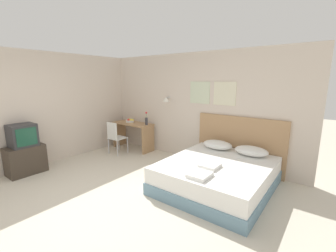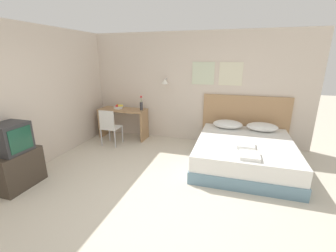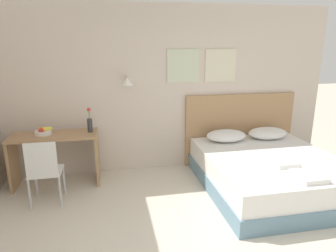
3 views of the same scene
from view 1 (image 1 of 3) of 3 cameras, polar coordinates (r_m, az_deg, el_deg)
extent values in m
plane|color=beige|center=(4.13, -18.11, -17.99)|extent=(24.00, 24.00, 0.00)
cube|color=beige|center=(5.73, 5.11, 4.85)|extent=(5.70, 0.06, 2.65)
cube|color=beige|center=(5.49, 8.08, 8.41)|extent=(0.52, 0.02, 0.52)
cube|color=beige|center=(5.21, 14.19, 8.00)|extent=(0.52, 0.02, 0.52)
cylinder|color=#B2B2B7|center=(5.93, 0.04, 7.31)|extent=(0.02, 0.16, 0.02)
cone|color=white|center=(5.86, -0.50, 6.77)|extent=(0.17, 0.17, 0.12)
cube|color=beige|center=(5.86, -33.74, 3.07)|extent=(0.06, 5.83, 2.65)
cube|color=#66899E|center=(4.46, 12.27, -13.71)|extent=(1.83, 2.08, 0.22)
cube|color=white|center=(4.36, 12.42, -10.71)|extent=(1.80, 2.04, 0.29)
cube|color=#A87F56|center=(5.23, 17.53, -4.34)|extent=(1.95, 0.06, 1.22)
ellipsoid|color=white|center=(5.09, 12.44, -4.65)|extent=(0.66, 0.45, 0.18)
ellipsoid|color=white|center=(4.85, 20.39, -5.96)|extent=(0.66, 0.45, 0.18)
cube|color=white|center=(4.03, 10.55, -9.86)|extent=(0.31, 0.32, 0.06)
cube|color=white|center=(3.64, 8.03, -12.20)|extent=(0.31, 0.36, 0.06)
cube|color=#A87F56|center=(6.58, -8.95, 0.63)|extent=(1.23, 0.52, 0.03)
cube|color=#A87F56|center=(7.09, -12.20, -1.89)|extent=(0.04, 0.47, 0.74)
cube|color=#A87F56|center=(6.26, -5.05, -3.48)|extent=(0.04, 0.47, 0.74)
cube|color=white|center=(6.33, -12.62, -2.96)|extent=(0.41, 0.41, 0.02)
cube|color=white|center=(6.16, -14.05, -1.20)|extent=(0.37, 0.03, 0.45)
cylinder|color=#B7B7BC|center=(6.64, -12.36, -4.25)|extent=(0.03, 0.03, 0.42)
cylinder|color=#B7B7BC|center=(6.37, -10.20, -4.83)|extent=(0.03, 0.03, 0.42)
cylinder|color=#B7B7BC|center=(6.42, -14.85, -4.92)|extent=(0.03, 0.03, 0.42)
cylinder|color=#B7B7BC|center=(6.14, -12.72, -5.56)|extent=(0.03, 0.03, 0.42)
cylinder|color=silver|center=(6.69, -9.63, 1.19)|extent=(0.23, 0.23, 0.05)
ellipsoid|color=yellow|center=(6.66, -9.29, 1.56)|extent=(0.19, 0.13, 0.06)
sphere|color=orange|center=(6.73, -9.68, 1.61)|extent=(0.07, 0.07, 0.07)
sphere|color=red|center=(6.67, -10.01, 1.51)|extent=(0.07, 0.07, 0.07)
cylinder|color=#333338|center=(6.22, -5.51, 1.19)|extent=(0.07, 0.07, 0.20)
cylinder|color=#3D7538|center=(6.19, -5.54, 2.74)|extent=(0.01, 0.01, 0.14)
sphere|color=#DB3838|center=(6.18, -5.55, 3.38)|extent=(0.06, 0.06, 0.06)
cube|color=#3D3328|center=(5.79, -32.43, -7.25)|extent=(0.45, 0.72, 0.61)
cube|color=#2D2D30|center=(5.65, -33.03, -2.01)|extent=(0.43, 0.48, 0.48)
cube|color=#194733|center=(5.45, -32.24, -2.36)|extent=(0.01, 0.39, 0.37)
camera|label=2|loc=(2.02, -72.37, 5.33)|focal=24.00mm
camera|label=3|loc=(3.86, -52.35, 7.82)|focal=32.00mm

